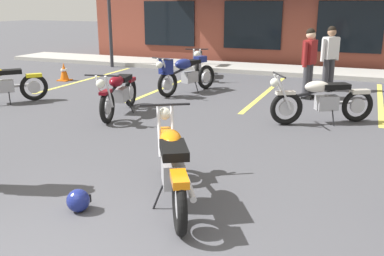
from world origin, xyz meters
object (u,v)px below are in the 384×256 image
motorcycle_foreground_classic (172,164)px  motorcycle_cream_vintage (197,62)px  traffic_cone (64,72)px  motorcycle_silver_naked (322,100)px  motorcycle_green_cafe_racer (119,93)px  person_in_shorts_foreground (330,55)px  helmet_on_pavement (78,200)px  person_by_back_row (309,59)px  motorcycle_orange_scrambler (185,73)px

motorcycle_foreground_classic → motorcycle_cream_vintage: size_ratio=0.93×
traffic_cone → motorcycle_silver_naked: bearing=-14.7°
motorcycle_green_cafe_racer → traffic_cone: bearing=141.9°
person_in_shorts_foreground → helmet_on_pavement: 8.43m
motorcycle_silver_naked → motorcycle_green_cafe_racer: 4.05m
person_in_shorts_foreground → person_by_back_row: size_ratio=1.00×
motorcycle_foreground_classic → motorcycle_green_cafe_racer: 4.27m
person_in_shorts_foreground → traffic_cone: bearing=-169.5°
motorcycle_green_cafe_racer → traffic_cone: size_ratio=3.94×
motorcycle_cream_vintage → person_in_shorts_foreground: bearing=-9.9°
person_by_back_row → motorcycle_green_cafe_racer: bearing=-137.8°
motorcycle_green_cafe_racer → motorcycle_foreground_classic: bearing=-50.4°
motorcycle_green_cafe_racer → traffic_cone: motorcycle_green_cafe_racer is taller
motorcycle_green_cafe_racer → person_in_shorts_foreground: bearing=48.5°
motorcycle_cream_vintage → helmet_on_pavement: size_ratio=7.77×
motorcycle_foreground_classic → person_in_shorts_foreground: (1.04, 7.54, 0.49)m
person_in_shorts_foreground → traffic_cone: 7.59m
motorcycle_foreground_classic → motorcycle_cream_vintage: same height
motorcycle_foreground_classic → person_in_shorts_foreground: person_in_shorts_foreground is taller
motorcycle_foreground_classic → motorcycle_orange_scrambler: same height
person_in_shorts_foreground → person_by_back_row: bearing=-107.5°
motorcycle_foreground_classic → traffic_cone: motorcycle_foreground_classic is taller
motorcycle_orange_scrambler → person_in_shorts_foreground: size_ratio=1.20×
motorcycle_green_cafe_racer → traffic_cone: 4.67m
motorcycle_orange_scrambler → motorcycle_foreground_classic: bearing=-68.2°
motorcycle_foreground_classic → helmet_on_pavement: 1.12m
motorcycle_cream_vintage → traffic_cone: (-3.46, -2.07, -0.20)m
motorcycle_silver_naked → person_by_back_row: (-0.56, 2.19, 0.49)m
motorcycle_silver_naked → traffic_cone: 7.88m
motorcycle_foreground_classic → traffic_cone: size_ratio=3.56×
motorcycle_green_cafe_racer → motorcycle_silver_naked: bearing=12.6°
motorcycle_green_cafe_racer → person_by_back_row: person_by_back_row is taller
motorcycle_orange_scrambler → person_by_back_row: size_ratio=1.20×
motorcycle_silver_naked → motorcycle_orange_scrambler: size_ratio=0.93×
motorcycle_orange_scrambler → person_by_back_row: 3.07m
traffic_cone → person_by_back_row: bearing=1.6°
motorcycle_orange_scrambler → motorcycle_silver_naked: bearing=-24.6°
motorcycle_orange_scrambler → motorcycle_cream_vintage: bearing=104.0°
helmet_on_pavement → motorcycle_green_cafe_racer: bearing=115.4°
motorcycle_cream_vintage → person_in_shorts_foreground: size_ratio=1.21×
motorcycle_silver_naked → motorcycle_orange_scrambler: same height
person_in_shorts_foreground → motorcycle_orange_scrambler: bearing=-152.5°
motorcycle_foreground_classic → motorcycle_green_cafe_racer: size_ratio=0.90×
motorcycle_silver_naked → motorcycle_foreground_classic: bearing=-106.4°
person_by_back_row → motorcycle_cream_vintage: bearing=152.5°
motorcycle_green_cafe_racer → person_in_shorts_foreground: size_ratio=1.25×
motorcycle_silver_naked → motorcycle_cream_vintage: bearing=135.6°
helmet_on_pavement → traffic_cone: bearing=129.1°
motorcycle_orange_scrambler → person_by_back_row: (2.99, 0.57, 0.42)m
motorcycle_foreground_classic → motorcycle_silver_naked: bearing=73.6°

